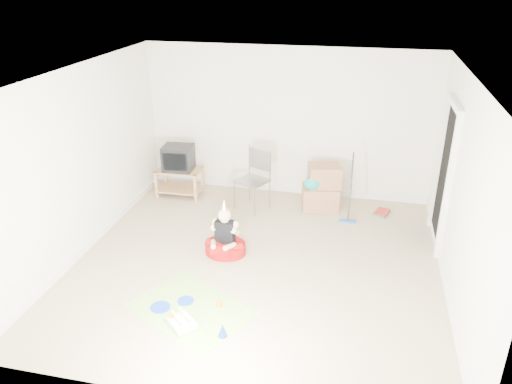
% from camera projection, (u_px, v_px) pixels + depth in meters
% --- Properties ---
extents(ground, '(5.00, 5.00, 0.00)m').
position_uv_depth(ground, '(257.00, 263.00, 6.95)').
color(ground, tan).
rests_on(ground, ground).
extents(doorway_recess, '(0.02, 0.90, 2.05)m').
position_uv_depth(doorway_recess, '(445.00, 178.00, 7.10)').
color(doorway_recess, black).
rests_on(doorway_recess, ground).
extents(tv_stand, '(0.79, 0.50, 0.49)m').
position_uv_depth(tv_stand, '(180.00, 180.00, 8.92)').
color(tv_stand, '#A8794B').
rests_on(tv_stand, ground).
extents(crt_tv, '(0.53, 0.45, 0.44)m').
position_uv_depth(crt_tv, '(178.00, 158.00, 8.74)').
color(crt_tv, black).
rests_on(crt_tv, tv_stand).
extents(folding_chair, '(0.62, 0.61, 1.05)m').
position_uv_depth(folding_chair, '(252.00, 181.00, 8.32)').
color(folding_chair, gray).
rests_on(folding_chair, ground).
extents(cardboard_boxes, '(0.68, 0.58, 0.76)m').
position_uv_depth(cardboard_boxes, '(322.00, 188.00, 8.40)').
color(cardboard_boxes, '#A5734F').
rests_on(cardboard_boxes, ground).
extents(floor_mop, '(0.27, 0.36, 1.08)m').
position_uv_depth(floor_mop, '(349.00, 207.00, 7.95)').
color(floor_mop, '#2466B7').
rests_on(floor_mop, ground).
extents(book_pile, '(0.30, 0.34, 0.06)m').
position_uv_depth(book_pile, '(382.00, 212.00, 8.31)').
color(book_pile, '#287A4B').
rests_on(book_pile, ground).
extents(seated_woman, '(0.62, 0.62, 0.85)m').
position_uv_depth(seated_woman, '(225.00, 242.00, 7.11)').
color(seated_woman, '#A4110F').
rests_on(seated_woman, ground).
extents(party_mat, '(1.69, 1.54, 0.01)m').
position_uv_depth(party_mat, '(191.00, 309.00, 6.00)').
color(party_mat, '#E93198').
rests_on(party_mat, ground).
extents(birthday_cake, '(0.40, 0.40, 0.15)m').
position_uv_depth(birthday_cake, '(182.00, 324.00, 5.70)').
color(birthday_cake, silver).
rests_on(birthday_cake, party_mat).
extents(blue_plate_near, '(0.29, 0.29, 0.01)m').
position_uv_depth(blue_plate_near, '(186.00, 301.00, 6.14)').
color(blue_plate_near, '#163DB4').
rests_on(blue_plate_near, party_mat).
extents(blue_plate_far, '(0.26, 0.26, 0.01)m').
position_uv_depth(blue_plate_far, '(160.00, 307.00, 6.03)').
color(blue_plate_far, '#163DB4').
rests_on(blue_plate_far, party_mat).
extents(orange_cup_near, '(0.08, 0.08, 0.08)m').
position_uv_depth(orange_cup_near, '(219.00, 304.00, 6.03)').
color(orange_cup_near, orange).
rests_on(orange_cup_near, party_mat).
extents(orange_cup_far, '(0.11, 0.11, 0.09)m').
position_uv_depth(orange_cup_far, '(172.00, 319.00, 5.76)').
color(orange_cup_far, orange).
rests_on(orange_cup_far, party_mat).
extents(blue_party_hat, '(0.12, 0.12, 0.16)m').
position_uv_depth(blue_party_hat, '(223.00, 330.00, 5.53)').
color(blue_party_hat, '#1941AF').
rests_on(blue_party_hat, party_mat).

